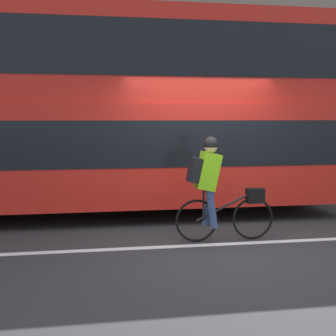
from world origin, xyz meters
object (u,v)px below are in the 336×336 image
bus (89,106)px  trash_bin (333,165)px  street_sign_post (56,129)px  cyclist_on_bike (215,185)px

bus → trash_bin: bearing=24.1°
bus → trash_bin: size_ratio=11.68×
bus → trash_bin: 7.40m
trash_bin → street_sign_post: size_ratio=0.31×
cyclist_on_bike → street_sign_post: street_sign_post is taller
cyclist_on_bike → street_sign_post: 5.85m
bus → cyclist_on_bike: size_ratio=6.00×
cyclist_on_bike → trash_bin: bearing=47.2°
trash_bin → street_sign_post: bearing=-180.0°
bus → street_sign_post: bearing=105.0°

